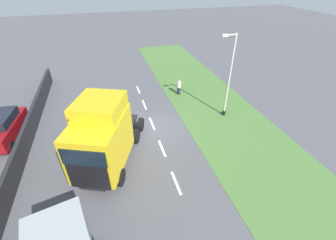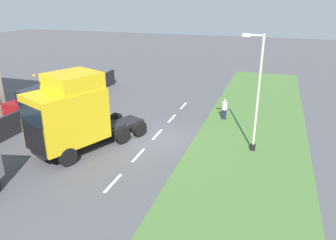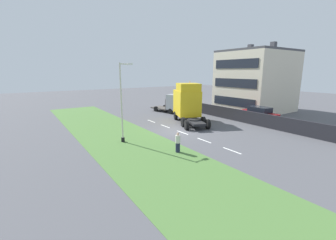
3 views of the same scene
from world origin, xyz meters
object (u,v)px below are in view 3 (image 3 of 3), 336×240
lamp_post (122,106)px  pedestrian (178,143)px  lorry_cab (187,102)px  flatbed_truck (173,103)px  parked_car (259,114)px

lamp_post → pedestrian: (2.41, -4.77, -2.41)m
lorry_cab → pedestrian: size_ratio=4.87×
flatbed_truck → pedestrian: (-9.33, -14.00, -0.70)m
lorry_cab → parked_car: 8.85m
parked_car → lamp_post: size_ratio=0.71×
parked_car → pedestrian: 14.79m
flatbed_truck → parked_car: bearing=102.5°
lorry_cab → flatbed_truck: size_ratio=1.38×
lorry_cab → lamp_post: 10.51m
lamp_post → pedestrian: lamp_post is taller
lorry_cab → pedestrian: bearing=-108.9°
flatbed_truck → lamp_post: size_ratio=0.81×
parked_car → lamp_post: bearing=179.9°
flatbed_truck → pedestrian: 16.84m
lorry_cab → lamp_post: bearing=-137.3°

